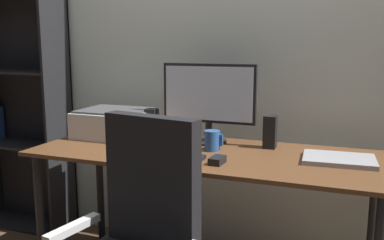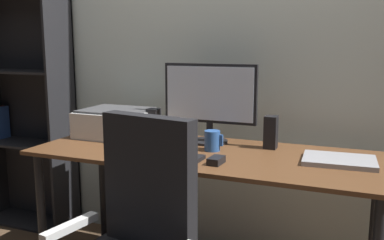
{
  "view_description": "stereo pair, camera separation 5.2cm",
  "coord_description": "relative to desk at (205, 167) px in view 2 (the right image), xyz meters",
  "views": [
    {
      "loc": [
        0.69,
        -1.98,
        1.28
      ],
      "look_at": [
        -0.06,
        -0.03,
        0.9
      ],
      "focal_mm": 40.08,
      "sensor_mm": 36.0,
      "label": 1
    },
    {
      "loc": [
        0.73,
        -1.96,
        1.28
      ],
      "look_at": [
        -0.06,
        -0.03,
        0.9
      ],
      "focal_mm": 40.08,
      "sensor_mm": 36.0,
      "label": 2
    }
  ],
  "objects": [
    {
      "name": "back_wall",
      "position": [
        0.0,
        0.51,
        0.64
      ],
      "size": [
        6.4,
        0.1,
        2.6
      ],
      "primitive_type": "cube",
      "color": "beige",
      "rests_on": "ground"
    },
    {
      "name": "desk",
      "position": [
        0.0,
        0.0,
        0.0
      ],
      "size": [
        1.75,
        0.69,
        0.74
      ],
      "color": "#56351E",
      "rests_on": "ground"
    },
    {
      "name": "monitor",
      "position": [
        -0.05,
        0.2,
        0.33
      ],
      "size": [
        0.52,
        0.2,
        0.43
      ],
      "color": "black",
      "rests_on": "desk"
    },
    {
      "name": "keyboard",
      "position": [
        -0.1,
        -0.17,
        0.09
      ],
      "size": [
        0.29,
        0.12,
        0.02
      ],
      "primitive_type": "cube",
      "rotation": [
        0.0,
        0.0,
        -0.03
      ],
      "color": "black",
      "rests_on": "desk"
    },
    {
      "name": "mouse",
      "position": [
        0.13,
        -0.19,
        0.1
      ],
      "size": [
        0.06,
        0.1,
        0.03
      ],
      "primitive_type": "cube",
      "rotation": [
        0.0,
        0.0,
        -0.06
      ],
      "color": "black",
      "rests_on": "desk"
    },
    {
      "name": "coffee_mug",
      "position": [
        0.03,
        0.04,
        0.13
      ],
      "size": [
        0.1,
        0.08,
        0.1
      ],
      "color": "#285193",
      "rests_on": "desk"
    },
    {
      "name": "laptop",
      "position": [
        0.64,
        0.04,
        0.09
      ],
      "size": [
        0.33,
        0.25,
        0.02
      ],
      "primitive_type": "cube",
      "rotation": [
        0.0,
        0.0,
        0.06
      ],
      "color": "#99999E",
      "rests_on": "desk"
    },
    {
      "name": "speaker_left",
      "position": [
        -0.39,
        0.19,
        0.16
      ],
      "size": [
        0.06,
        0.07,
        0.17
      ],
      "primitive_type": "cube",
      "color": "black",
      "rests_on": "desk"
    },
    {
      "name": "speaker_right",
      "position": [
        0.29,
        0.19,
        0.16
      ],
      "size": [
        0.06,
        0.07,
        0.17
      ],
      "primitive_type": "cube",
      "color": "black",
      "rests_on": "desk"
    },
    {
      "name": "printer",
      "position": [
        -0.61,
        0.14,
        0.16
      ],
      "size": [
        0.4,
        0.34,
        0.16
      ],
      "color": "silver",
      "rests_on": "desk"
    },
    {
      "name": "bookshelf",
      "position": [
        -1.47,
        0.34,
        0.17
      ],
      "size": [
        0.69,
        0.28,
        1.67
      ],
      "color": "black",
      "rests_on": "ground"
    }
  ]
}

